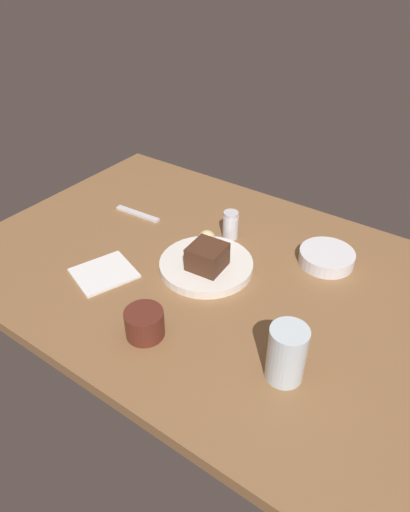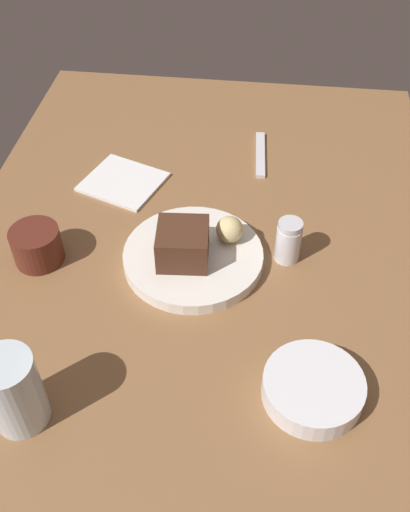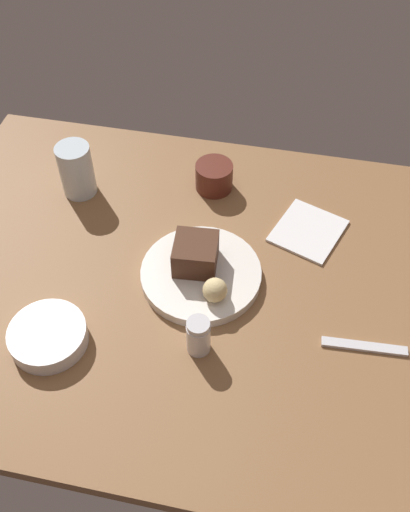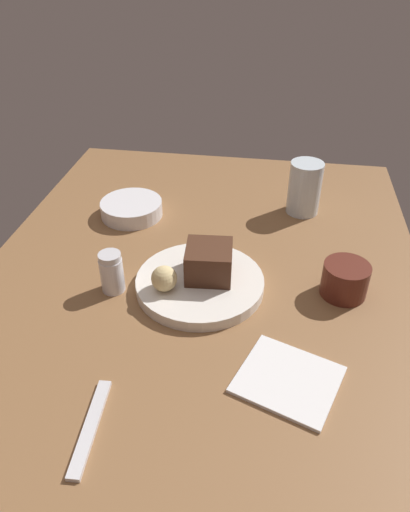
% 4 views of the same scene
% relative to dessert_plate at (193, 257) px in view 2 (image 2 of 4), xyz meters
% --- Properties ---
extents(dining_table, '(1.20, 0.84, 0.03)m').
position_rel_dessert_plate_xyz_m(dining_table, '(0.01, -0.01, -0.03)').
color(dining_table, brown).
rests_on(dining_table, ground).
extents(dessert_plate, '(0.23, 0.23, 0.02)m').
position_rel_dessert_plate_xyz_m(dessert_plate, '(0.00, 0.00, 0.00)').
color(dessert_plate, white).
rests_on(dessert_plate, dining_table).
extents(chocolate_cake_slice, '(0.09, 0.09, 0.06)m').
position_rel_dessert_plate_xyz_m(chocolate_cake_slice, '(-0.01, 0.01, 0.04)').
color(chocolate_cake_slice, '#472819').
rests_on(chocolate_cake_slice, dessert_plate).
extents(bread_roll, '(0.05, 0.05, 0.05)m').
position_rel_dessert_plate_xyz_m(bread_roll, '(0.04, -0.06, 0.03)').
color(bread_roll, '#DBC184').
rests_on(bread_roll, dessert_plate).
extents(salt_shaker, '(0.04, 0.04, 0.08)m').
position_rel_dessert_plate_xyz_m(salt_shaker, '(0.03, -0.15, 0.03)').
color(salt_shaker, silver).
rests_on(salt_shaker, dining_table).
extents(water_glass, '(0.07, 0.07, 0.12)m').
position_rel_dessert_plate_xyz_m(water_glass, '(-0.31, 0.19, 0.05)').
color(water_glass, silver).
rests_on(water_glass, dining_table).
extents(side_bowl, '(0.14, 0.14, 0.03)m').
position_rel_dessert_plate_xyz_m(side_bowl, '(-0.23, -0.20, 0.01)').
color(side_bowl, silver).
rests_on(side_bowl, dining_table).
extents(coffee_cup, '(0.08, 0.08, 0.06)m').
position_rel_dessert_plate_xyz_m(coffee_cup, '(-0.02, 0.26, 0.02)').
color(coffee_cup, '#562319').
rests_on(coffee_cup, dining_table).
extents(dessert_spoon, '(0.15, 0.03, 0.01)m').
position_rel_dessert_plate_xyz_m(dessert_spoon, '(0.31, -0.10, -0.01)').
color(dessert_spoon, silver).
rests_on(dessert_spoon, dining_table).
extents(folded_napkin, '(0.17, 0.17, 0.01)m').
position_rel_dessert_plate_xyz_m(folded_napkin, '(0.19, 0.16, -0.01)').
color(folded_napkin, white).
rests_on(folded_napkin, dining_table).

